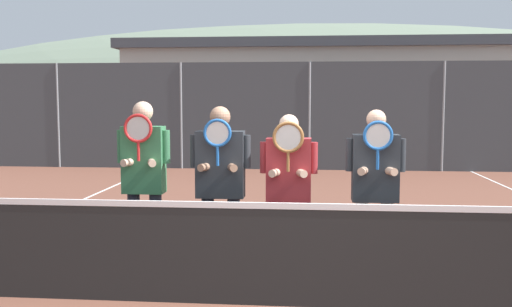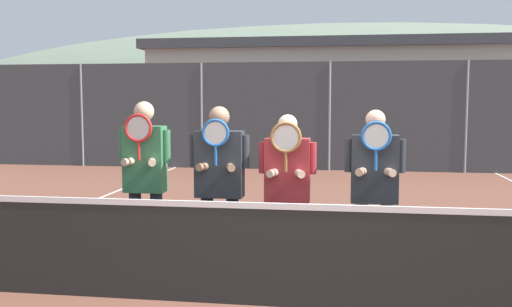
{
  "view_description": "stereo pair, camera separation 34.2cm",
  "coord_description": "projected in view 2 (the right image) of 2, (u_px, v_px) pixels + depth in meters",
  "views": [
    {
      "loc": [
        -0.02,
        -5.01,
        1.86
      ],
      "look_at": [
        -0.57,
        0.95,
        1.3
      ],
      "focal_mm": 40.0,
      "sensor_mm": 36.0,
      "label": 1
    },
    {
      "loc": [
        0.32,
        -4.97,
        1.86
      ],
      "look_at": [
        -0.57,
        0.95,
        1.3
      ],
      "focal_mm": 40.0,
      "sensor_mm": 36.0,
      "label": 2
    }
  ],
  "objects": [
    {
      "name": "court_line_left_sideline",
      "position": [
        40.0,
        222.0,
        8.69
      ],
      "size": [
        0.05,
        16.0,
        0.01
      ],
      "primitive_type": "cube",
      "color": "white",
      "rests_on": "ground_plane"
    },
    {
      "name": "car_far_left",
      "position": [
        165.0,
        131.0,
        18.46
      ],
      "size": [
        4.34,
        1.93,
        1.69
      ],
      "color": "silver",
      "rests_on": "ground_plane"
    },
    {
      "name": "player_leftmost",
      "position": [
        145.0,
        173.0,
        6.04
      ],
      "size": [
        0.56,
        0.34,
        1.85
      ],
      "color": "#232838",
      "rests_on": "ground_plane"
    },
    {
      "name": "player_center_right",
      "position": [
        287.0,
        184.0,
        5.79
      ],
      "size": [
        0.59,
        0.34,
        1.72
      ],
      "color": "white",
      "rests_on": "ground_plane"
    },
    {
      "name": "car_left_of_center",
      "position": [
        329.0,
        132.0,
        17.8
      ],
      "size": [
        4.79,
        1.94,
        1.68
      ],
      "color": "slate",
      "rests_on": "ground_plane"
    },
    {
      "name": "hill_distant",
      "position": [
        339.0,
        116.0,
        65.72
      ],
      "size": [
        102.18,
        56.77,
        19.87
      ],
      "color": "slate",
      "rests_on": "ground_plane"
    },
    {
      "name": "tennis_net",
      "position": [
        303.0,
        255.0,
        5.07
      ],
      "size": [
        11.33,
        0.09,
        1.05
      ],
      "color": "gray",
      "rests_on": "ground_plane"
    },
    {
      "name": "clubhouse_building",
      "position": [
        384.0,
        94.0,
        22.81
      ],
      "size": [
        18.66,
        5.5,
        4.15
      ],
      "color": "beige",
      "rests_on": "ground_plane"
    },
    {
      "name": "car_center",
      "position": [
        510.0,
        132.0,
        16.58
      ],
      "size": [
        4.33,
        2.09,
        1.86
      ],
      "color": "#B2B7BC",
      "rests_on": "ground_plane"
    },
    {
      "name": "player_rightmost",
      "position": [
        374.0,
        184.0,
        5.63
      ],
      "size": [
        0.59,
        0.34,
        1.77
      ],
      "color": "white",
      "rests_on": "ground_plane"
    },
    {
      "name": "player_center_left",
      "position": [
        219.0,
        177.0,
        5.86
      ],
      "size": [
        0.62,
        0.34,
        1.8
      ],
      "color": "#232838",
      "rests_on": "ground_plane"
    },
    {
      "name": "fence_back",
      "position": [
        329.0,
        116.0,
        15.01
      ],
      "size": [
        20.83,
        0.06,
        2.86
      ],
      "color": "gray",
      "rests_on": "ground_plane"
    }
  ]
}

